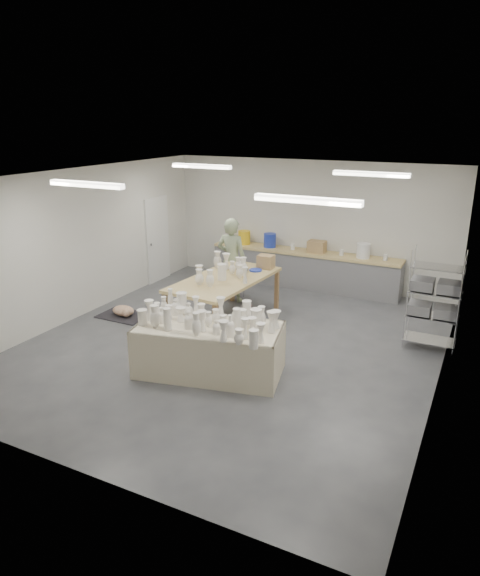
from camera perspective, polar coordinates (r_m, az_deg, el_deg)
The scene contains 9 objects.
room at distance 8.90m, azimuth -1.04°, elevation 6.31°, with size 8.00×8.02×3.00m.
back_counter at distance 12.46m, azimuth 7.05°, elevation 2.25°, with size 4.60×0.60×1.24m.
wire_shelf at distance 9.55m, azimuth 20.77°, elevation -1.17°, with size 0.88×0.48×1.80m.
drying_table at distance 8.23m, azimuth -3.44°, elevation -6.49°, with size 2.47×1.57×1.18m.
work_table at distance 10.13m, azimuth -1.32°, elevation 1.28°, with size 1.43×2.58×1.31m.
rug at distance 10.95m, azimuth -12.79°, elevation -3.00°, with size 1.00×0.70×0.02m, color black.
cat at distance 10.89m, azimuth -12.79°, elevation -2.48°, with size 0.51×0.38×0.21m.
potter at distance 11.33m, azimuth -0.92°, elevation 3.13°, with size 0.69×0.45×1.88m, color gray.
red_stool at distance 11.74m, azimuth -0.30°, elevation 0.46°, with size 0.45×0.45×0.34m.
Camera 1 is at (3.92, -7.64, 3.92)m, focal length 32.00 mm.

